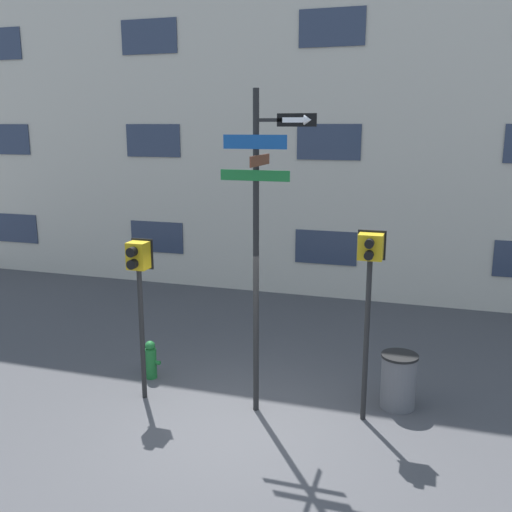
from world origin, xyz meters
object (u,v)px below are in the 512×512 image
at_px(street_sign_pole, 260,228).
at_px(trash_bin, 398,381).
at_px(pedestrian_signal_left, 139,276).
at_px(pedestrian_signal_right, 369,274).
at_px(fire_hydrant, 151,360).

distance_m(street_sign_pole, trash_bin, 3.31).
bearing_deg(trash_bin, pedestrian_signal_left, -167.10).
relative_size(pedestrian_signal_right, trash_bin, 3.29).
relative_size(street_sign_pole, trash_bin, 5.53).
xyz_separation_m(street_sign_pole, fire_hydrant, (-2.19, 0.57, -2.58)).
bearing_deg(pedestrian_signal_right, fire_hydrant, 174.49).
relative_size(fire_hydrant, trash_bin, 0.78).
height_order(pedestrian_signal_left, trash_bin, pedestrian_signal_left).
height_order(pedestrian_signal_left, pedestrian_signal_right, pedestrian_signal_right).
height_order(fire_hydrant, trash_bin, trash_bin).
height_order(street_sign_pole, pedestrian_signal_right, street_sign_pole).
xyz_separation_m(pedestrian_signal_left, trash_bin, (4.01, 0.92, -1.64)).
bearing_deg(pedestrian_signal_right, pedestrian_signal_left, -174.35).
bearing_deg(street_sign_pole, pedestrian_signal_left, -175.79).
bearing_deg(street_sign_pole, trash_bin, 20.57).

